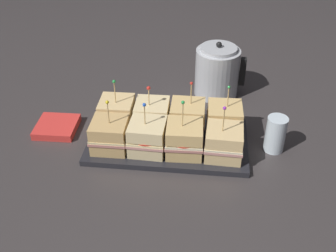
% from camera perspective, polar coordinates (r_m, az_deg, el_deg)
% --- Properties ---
extents(ground_plane, '(6.00, 6.00, 0.00)m').
position_cam_1_polar(ground_plane, '(1.31, -0.00, -2.43)').
color(ground_plane, '#383333').
extents(serving_platter, '(0.49, 0.27, 0.02)m').
position_cam_1_polar(serving_platter, '(1.31, -0.00, -2.12)').
color(serving_platter, '#232328').
rests_on(serving_platter, ground_plane).
extents(sandwich_front_far_left, '(0.11, 0.11, 0.17)m').
position_cam_1_polar(sandwich_front_far_left, '(1.26, -7.87, -1.17)').
color(sandwich_front_far_left, tan).
rests_on(sandwich_front_far_left, serving_platter).
extents(sandwich_front_center_left, '(0.11, 0.11, 0.17)m').
position_cam_1_polar(sandwich_front_center_left, '(1.23, -2.79, -1.47)').
color(sandwich_front_center_left, beige).
rests_on(sandwich_front_center_left, serving_platter).
extents(sandwich_front_center_right, '(0.11, 0.11, 0.18)m').
position_cam_1_polar(sandwich_front_center_right, '(1.22, 2.24, -1.76)').
color(sandwich_front_center_right, tan).
rests_on(sandwich_front_center_right, serving_platter).
extents(sandwich_front_far_right, '(0.11, 0.11, 0.17)m').
position_cam_1_polar(sandwich_front_far_right, '(1.22, 7.58, -2.21)').
color(sandwich_front_far_right, '#DBB77A').
rests_on(sandwich_front_far_right, serving_platter).
extents(sandwich_back_far_left, '(0.11, 0.11, 0.17)m').
position_cam_1_polar(sandwich_back_far_left, '(1.34, -6.92, 1.67)').
color(sandwich_back_far_left, '#DBB77A').
rests_on(sandwich_back_far_left, serving_platter).
extents(sandwich_back_center_left, '(0.11, 0.11, 0.16)m').
position_cam_1_polar(sandwich_back_center_left, '(1.33, -2.16, 1.43)').
color(sandwich_back_center_left, beige).
rests_on(sandwich_back_center_left, serving_platter).
extents(sandwich_back_center_right, '(0.11, 0.11, 0.17)m').
position_cam_1_polar(sandwich_back_center_right, '(1.32, 2.67, 1.15)').
color(sandwich_back_center_right, tan).
rests_on(sandwich_back_center_right, serving_platter).
extents(sandwich_back_far_right, '(0.11, 0.11, 0.17)m').
position_cam_1_polar(sandwich_back_far_right, '(1.32, 7.64, 0.84)').
color(sandwich_back_far_right, tan).
rests_on(sandwich_back_far_right, serving_platter).
extents(kettle_steel, '(0.18, 0.16, 0.20)m').
position_cam_1_polar(kettle_steel, '(1.54, 6.69, 7.38)').
color(kettle_steel, '#B7BABF').
rests_on(kettle_steel, ground_plane).
extents(drinking_glass, '(0.06, 0.06, 0.11)m').
position_cam_1_polar(drinking_glass, '(1.30, 14.36, -1.07)').
color(drinking_glass, silver).
rests_on(drinking_glass, ground_plane).
extents(napkin_stack, '(0.13, 0.13, 0.02)m').
position_cam_1_polar(napkin_stack, '(1.41, -14.82, -0.10)').
color(napkin_stack, red).
rests_on(napkin_stack, ground_plane).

